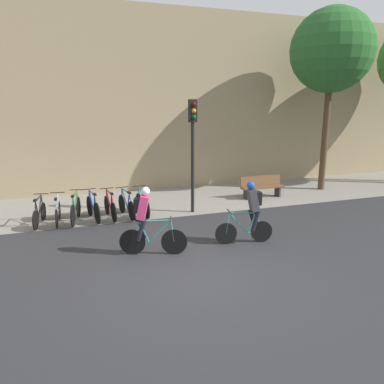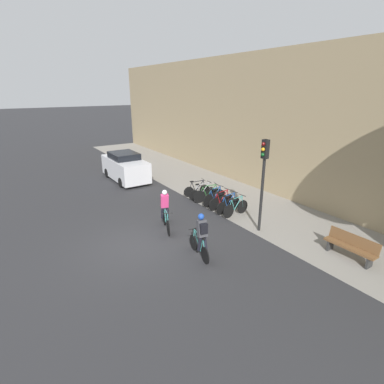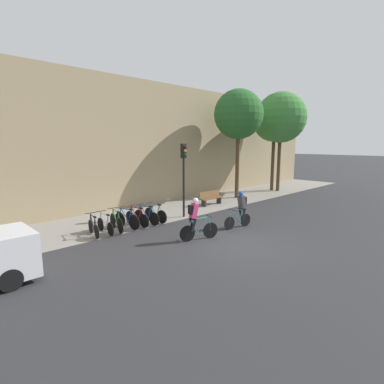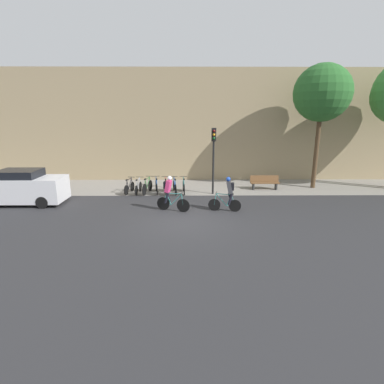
{
  "view_description": "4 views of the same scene",
  "coord_description": "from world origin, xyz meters",
  "px_view_note": "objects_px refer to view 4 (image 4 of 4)",
  "views": [
    {
      "loc": [
        -2.63,
        -7.24,
        3.76
      ],
      "look_at": [
        0.74,
        2.42,
        1.36
      ],
      "focal_mm": 35.0,
      "sensor_mm": 36.0,
      "label": 1
    },
    {
      "loc": [
        9.82,
        -3.93,
        5.8
      ],
      "look_at": [
        -0.53,
        2.86,
        1.51
      ],
      "focal_mm": 28.0,
      "sensor_mm": 36.0,
      "label": 2
    },
    {
      "loc": [
        -9.1,
        -6.71,
        3.93
      ],
      "look_at": [
        1.43,
        4.08,
        1.48
      ],
      "focal_mm": 28.0,
      "sensor_mm": 36.0,
      "label": 3
    },
    {
      "loc": [
        0.22,
        -12.64,
        4.65
      ],
      "look_at": [
        0.34,
        1.94,
        0.88
      ],
      "focal_mm": 28.0,
      "sensor_mm": 36.0,
      "label": 4
    }
  ],
  "objects_px": {
    "traffic_light_pole": "(214,149)",
    "cyclist_pink": "(170,192)",
    "parked_bike_1": "(138,187)",
    "parked_bike_5": "(175,187)",
    "cyclist_grey": "(228,193)",
    "parked_bike_2": "(147,187)",
    "bench": "(265,182)",
    "parked_bike_4": "(166,187)",
    "parked_car": "(23,188)",
    "parked_bike_0": "(129,187)",
    "parked_bike_6": "(184,187)",
    "parked_bike_3": "(157,187)"
  },
  "relations": [
    {
      "from": "parked_bike_2",
      "to": "parked_bike_3",
      "type": "bearing_deg",
      "value": 0.09
    },
    {
      "from": "cyclist_grey",
      "to": "parked_bike_3",
      "type": "xyz_separation_m",
      "value": [
        -3.92,
        3.6,
        -0.54
      ]
    },
    {
      "from": "parked_bike_0",
      "to": "parked_car",
      "type": "relative_size",
      "value": 0.36
    },
    {
      "from": "cyclist_grey",
      "to": "parked_bike_4",
      "type": "xyz_separation_m",
      "value": [
        -3.37,
        3.6,
        -0.55
      ]
    },
    {
      "from": "cyclist_grey",
      "to": "traffic_light_pole",
      "type": "relative_size",
      "value": 0.44
    },
    {
      "from": "parked_bike_2",
      "to": "bench",
      "type": "relative_size",
      "value": 0.94
    },
    {
      "from": "parked_bike_4",
      "to": "traffic_light_pole",
      "type": "xyz_separation_m",
      "value": [
        2.87,
        -0.21,
        2.3
      ]
    },
    {
      "from": "parked_bike_5",
      "to": "parked_bike_2",
      "type": "bearing_deg",
      "value": 179.98
    },
    {
      "from": "parked_bike_3",
      "to": "parked_bike_0",
      "type": "bearing_deg",
      "value": -179.96
    },
    {
      "from": "cyclist_grey",
      "to": "parked_bike_2",
      "type": "bearing_deg",
      "value": 141.18
    },
    {
      "from": "cyclist_pink",
      "to": "traffic_light_pole",
      "type": "height_order",
      "value": "traffic_light_pole"
    },
    {
      "from": "cyclist_pink",
      "to": "parked_bike_0",
      "type": "xyz_separation_m",
      "value": [
        -2.7,
        3.48,
        -0.57
      ]
    },
    {
      "from": "parked_bike_5",
      "to": "traffic_light_pole",
      "type": "bearing_deg",
      "value": -5.23
    },
    {
      "from": "parked_bike_0",
      "to": "parked_bike_4",
      "type": "xyz_separation_m",
      "value": [
        2.22,
        0.0,
        0.02
      ]
    },
    {
      "from": "parked_bike_3",
      "to": "traffic_light_pole",
      "type": "xyz_separation_m",
      "value": [
        3.43,
        -0.21,
        2.29
      ]
    },
    {
      "from": "parked_bike_2",
      "to": "parked_car",
      "type": "bearing_deg",
      "value": -160.83
    },
    {
      "from": "bench",
      "to": "parked_car",
      "type": "bearing_deg",
      "value": -167.29
    },
    {
      "from": "parked_bike_2",
      "to": "parked_bike_4",
      "type": "height_order",
      "value": "parked_bike_2"
    },
    {
      "from": "bench",
      "to": "parked_bike_1",
      "type": "bearing_deg",
      "value": -173.56
    },
    {
      "from": "cyclist_pink",
      "to": "traffic_light_pole",
      "type": "distance_m",
      "value": 4.41
    },
    {
      "from": "parked_bike_0",
      "to": "traffic_light_pole",
      "type": "bearing_deg",
      "value": -2.39
    },
    {
      "from": "parked_bike_3",
      "to": "parked_bike_1",
      "type": "bearing_deg",
      "value": -179.87
    },
    {
      "from": "parked_bike_5",
      "to": "parked_bike_6",
      "type": "height_order",
      "value": "parked_bike_6"
    },
    {
      "from": "parked_bike_4",
      "to": "parked_bike_0",
      "type": "bearing_deg",
      "value": -179.99
    },
    {
      "from": "parked_bike_1",
      "to": "parked_bike_3",
      "type": "distance_m",
      "value": 1.11
    },
    {
      "from": "parked_bike_2",
      "to": "cyclist_pink",
      "type": "bearing_deg",
      "value": -65.48
    },
    {
      "from": "parked_bike_2",
      "to": "traffic_light_pole",
      "type": "xyz_separation_m",
      "value": [
        3.98,
        -0.21,
        2.29
      ]
    },
    {
      "from": "cyclist_pink",
      "to": "bench",
      "type": "distance_m",
      "value": 7.28
    },
    {
      "from": "cyclist_grey",
      "to": "parked_bike_2",
      "type": "height_order",
      "value": "cyclist_grey"
    },
    {
      "from": "cyclist_pink",
      "to": "parked_bike_2",
      "type": "height_order",
      "value": "cyclist_pink"
    },
    {
      "from": "parked_bike_5",
      "to": "traffic_light_pole",
      "type": "relative_size",
      "value": 0.43
    },
    {
      "from": "parked_bike_1",
      "to": "parked_bike_4",
      "type": "height_order",
      "value": "parked_bike_4"
    },
    {
      "from": "parked_bike_3",
      "to": "traffic_light_pole",
      "type": "relative_size",
      "value": 0.42
    },
    {
      "from": "cyclist_grey",
      "to": "parked_bike_3",
      "type": "distance_m",
      "value": 5.35
    },
    {
      "from": "cyclist_pink",
      "to": "parked_bike_5",
      "type": "height_order",
      "value": "cyclist_pink"
    },
    {
      "from": "parked_bike_3",
      "to": "parked_bike_5",
      "type": "height_order",
      "value": "parked_bike_3"
    },
    {
      "from": "traffic_light_pole",
      "to": "cyclist_pink",
      "type": "bearing_deg",
      "value": -126.27
    },
    {
      "from": "parked_bike_1",
      "to": "parked_car",
      "type": "bearing_deg",
      "value": -159.15
    },
    {
      "from": "bench",
      "to": "parked_bike_4",
      "type": "bearing_deg",
      "value": -171.89
    },
    {
      "from": "parked_bike_4",
      "to": "bench",
      "type": "xyz_separation_m",
      "value": [
        6.27,
        0.89,
        0.08
      ]
    },
    {
      "from": "parked_bike_1",
      "to": "parked_bike_5",
      "type": "bearing_deg",
      "value": 0.03
    },
    {
      "from": "cyclist_pink",
      "to": "traffic_light_pole",
      "type": "relative_size",
      "value": 0.45
    },
    {
      "from": "parked_bike_1",
      "to": "parked_bike_3",
      "type": "relative_size",
      "value": 0.99
    },
    {
      "from": "cyclist_grey",
      "to": "parked_bike_1",
      "type": "bearing_deg",
      "value": 144.41
    },
    {
      "from": "parked_car",
      "to": "cyclist_grey",
      "type": "bearing_deg",
      "value": -7.43
    },
    {
      "from": "parked_bike_0",
      "to": "bench",
      "type": "bearing_deg",
      "value": 6.01
    },
    {
      "from": "parked_bike_4",
      "to": "bench",
      "type": "distance_m",
      "value": 6.34
    },
    {
      "from": "parked_bike_5",
      "to": "bench",
      "type": "bearing_deg",
      "value": 8.89
    },
    {
      "from": "parked_bike_0",
      "to": "parked_bike_4",
      "type": "bearing_deg",
      "value": 0.01
    },
    {
      "from": "cyclist_grey",
      "to": "parked_bike_6",
      "type": "height_order",
      "value": "cyclist_grey"
    }
  ]
}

